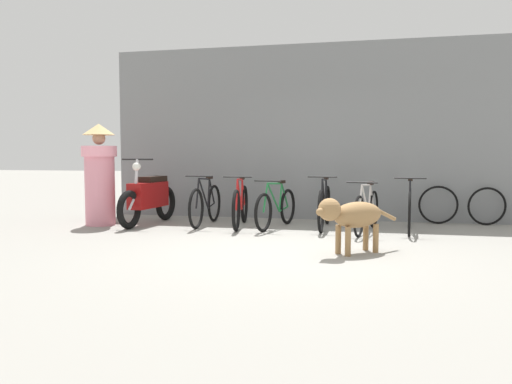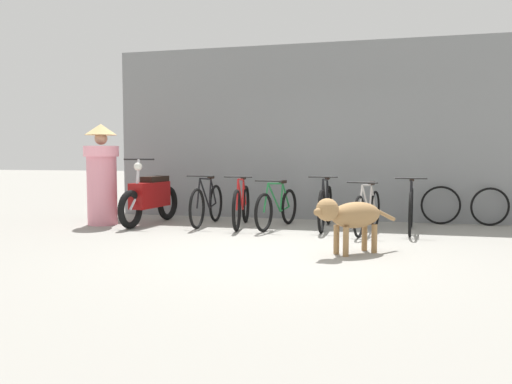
% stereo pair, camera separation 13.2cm
% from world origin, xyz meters
% --- Properties ---
extents(ground_plane, '(60.00, 60.00, 0.00)m').
position_xyz_m(ground_plane, '(0.00, 0.00, 0.00)').
color(ground_plane, gray).
extents(shop_wall_back, '(7.67, 0.20, 3.25)m').
position_xyz_m(shop_wall_back, '(0.00, 3.16, 1.62)').
color(shop_wall_back, slate).
rests_on(shop_wall_back, ground).
extents(bicycle_0, '(0.46, 1.62, 0.87)m').
position_xyz_m(bicycle_0, '(-1.66, 1.89, 0.35)').
color(bicycle_0, black).
rests_on(bicycle_0, ground).
extents(bicycle_1, '(0.46, 1.69, 0.86)m').
position_xyz_m(bicycle_1, '(-1.03, 1.84, 0.35)').
color(bicycle_1, black).
rests_on(bicycle_1, ground).
extents(bicycle_2, '(0.51, 1.60, 0.80)m').
position_xyz_m(bicycle_2, '(-0.42, 1.84, 0.33)').
color(bicycle_2, black).
rests_on(bicycle_2, ground).
extents(bicycle_3, '(0.46, 1.72, 0.87)m').
position_xyz_m(bicycle_3, '(0.36, 1.96, 0.36)').
color(bicycle_3, black).
rests_on(bicycle_3, ground).
extents(bicycle_4, '(0.50, 1.66, 0.81)m').
position_xyz_m(bicycle_4, '(1.04, 1.67, 0.34)').
color(bicycle_4, black).
rests_on(bicycle_4, ground).
extents(bicycle_5, '(0.46, 1.69, 0.87)m').
position_xyz_m(bicycle_5, '(1.69, 1.89, 0.36)').
color(bicycle_5, black).
rests_on(bicycle_5, ground).
extents(motorcycle, '(0.58, 1.84, 1.14)m').
position_xyz_m(motorcycle, '(-2.66, 1.78, 0.46)').
color(motorcycle, black).
rests_on(motorcycle, ground).
extents(stray_dog, '(0.99, 0.95, 0.69)m').
position_xyz_m(stray_dog, '(0.86, -0.13, 0.47)').
color(stray_dog, '#997247').
rests_on(stray_dog, ground).
extents(person_in_robes, '(0.83, 0.83, 1.73)m').
position_xyz_m(person_in_robes, '(-3.44, 1.53, 0.89)').
color(person_in_robes, pink).
rests_on(person_in_robes, ground).
extents(spare_tire_left, '(0.65, 0.14, 0.65)m').
position_xyz_m(spare_tire_left, '(3.04, 2.91, 0.33)').
color(spare_tire_left, black).
rests_on(spare_tire_left, ground).
extents(spare_tire_right, '(0.67, 0.05, 0.67)m').
position_xyz_m(spare_tire_right, '(2.25, 2.91, 0.33)').
color(spare_tire_right, black).
rests_on(spare_tire_right, ground).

